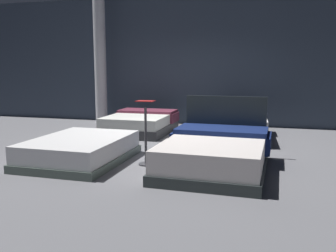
# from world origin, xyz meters

# --- Properties ---
(ground_plane) EXTENTS (18.00, 18.00, 0.02)m
(ground_plane) POSITION_xyz_m (0.00, 0.00, -0.01)
(ground_plane) COLOR slate
(showroom_back_wall) EXTENTS (18.00, 0.06, 3.50)m
(showroom_back_wall) POSITION_xyz_m (0.00, 2.97, 1.75)
(showroom_back_wall) COLOR #333D4C
(showroom_back_wall) RESTS_ON ground_plane
(bed_0) EXTENTS (1.44, 1.96, 0.40)m
(bed_0) POSITION_xyz_m (-1.12, -1.63, 0.20)
(bed_0) COLOR #4C5A52
(bed_0) RESTS_ON ground_plane
(bed_1) EXTENTS (1.62, 2.19, 1.06)m
(bed_1) POSITION_xyz_m (1.12, -1.48, 0.26)
(bed_1) COLOR #2D3534
(bed_1) RESTS_ON ground_plane
(bed_2) EXTENTS (1.49, 1.92, 0.49)m
(bed_2) POSITION_xyz_m (-1.11, 1.27, 0.23)
(bed_2) COLOR #2E2F31
(bed_2) RESTS_ON ground_plane
(bed_3) EXTENTS (1.58, 2.22, 0.79)m
(bed_3) POSITION_xyz_m (1.12, 1.25, 0.28)
(bed_3) COLOR #51535E
(bed_3) RESTS_ON ground_plane
(price_sign) EXTENTS (0.28, 0.24, 1.04)m
(price_sign) POSITION_xyz_m (0.00, -1.53, 0.40)
(price_sign) COLOR #3F3F44
(price_sign) RESTS_ON ground_plane
(support_pillar) EXTENTS (0.33, 0.33, 3.50)m
(support_pillar) POSITION_xyz_m (-2.71, 2.46, 1.75)
(support_pillar) COLOR silver
(support_pillar) RESTS_ON ground_plane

